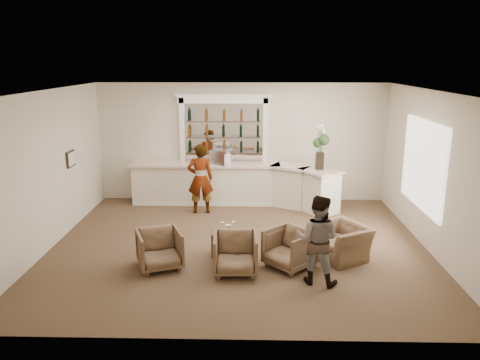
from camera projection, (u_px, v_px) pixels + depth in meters
name	position (u px, v px, depth m)	size (l,w,h in m)	color
ground	(239.00, 246.00, 10.11)	(8.00, 8.00, 0.00)	brown
room_shell	(247.00, 133.00, 10.21)	(8.04, 7.02, 3.32)	beige
bar_counter	(236.00, 184.00, 12.87)	(5.72, 1.80, 1.14)	white
back_bar_alcove	(224.00, 129.00, 12.91)	(2.64, 0.25, 3.00)	white
cocktail_table	(228.00, 244.00, 9.54)	(0.70, 0.70, 0.50)	#452F1E
sommelier	(200.00, 179.00, 12.09)	(0.67, 0.44, 1.83)	gray
guest	(318.00, 240.00, 8.26)	(0.79, 0.62, 1.63)	gray
armchair_left	(160.00, 249.00, 8.97)	(0.80, 0.82, 0.75)	brown
armchair_center	(235.00, 253.00, 8.76)	(0.81, 0.83, 0.76)	brown
armchair_right	(290.00, 248.00, 9.00)	(0.80, 0.83, 0.75)	brown
armchair_far	(340.00, 241.00, 9.43)	(1.06, 0.93, 0.69)	brown
espresso_machine	(220.00, 157.00, 12.67)	(0.45, 0.38, 0.40)	#B5B5B9
flower_vase	(320.00, 144.00, 12.00)	(0.31, 0.31, 1.17)	black
wine_glass_bar_left	(229.00, 160.00, 12.77)	(0.07, 0.07, 0.21)	white
wine_glass_bar_right	(232.00, 161.00, 12.67)	(0.07, 0.07, 0.21)	white
wine_glass_tbl_a	(222.00, 227.00, 9.48)	(0.07, 0.07, 0.21)	white
wine_glass_tbl_b	(233.00, 226.00, 9.53)	(0.07, 0.07, 0.21)	white
wine_glass_tbl_c	(230.00, 230.00, 9.33)	(0.07, 0.07, 0.21)	white
napkin_holder	(227.00, 227.00, 9.60)	(0.08, 0.08, 0.12)	white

